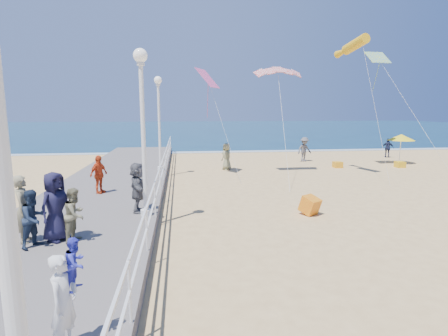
{
  "coord_description": "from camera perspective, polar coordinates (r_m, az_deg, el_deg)",
  "views": [
    {
      "loc": [
        -4.19,
        -11.38,
        3.84
      ],
      "look_at": [
        -2.5,
        2.0,
        1.6
      ],
      "focal_mm": 28.0,
      "sensor_mm": 36.0,
      "label": 1
    }
  ],
  "objects": [
    {
      "name": "ground",
      "position": [
        12.72,
        12.53,
        -8.37
      ],
      "size": [
        160.0,
        160.0,
        0.0
      ],
      "primitive_type": "plane",
      "color": "#D8B271",
      "rests_on": "ground"
    },
    {
      "name": "ocean",
      "position": [
        76.59,
        -4.08,
        6.53
      ],
      "size": [
        160.0,
        90.0,
        0.05
      ],
      "primitive_type": "cube",
      "color": "#0C324B",
      "rests_on": "ground"
    },
    {
      "name": "surf_line",
      "position": [
        32.38,
        0.28,
        2.66
      ],
      "size": [
        160.0,
        1.2,
        0.04
      ],
      "primitive_type": "cube",
      "color": "white",
      "rests_on": "ground"
    },
    {
      "name": "boardwalk",
      "position": [
        12.4,
        -22.58,
        -8.39
      ],
      "size": [
        5.0,
        44.0,
        0.4
      ],
      "primitive_type": "cube",
      "color": "slate",
      "rests_on": "ground"
    },
    {
      "name": "railing",
      "position": [
        11.7,
        -11.25,
        -3.54
      ],
      "size": [
        0.05,
        42.0,
        0.55
      ],
      "color": "white",
      "rests_on": "boardwalk"
    },
    {
      "name": "lamp_post_mid",
      "position": [
        11.44,
        -13.15,
        8.29
      ],
      "size": [
        0.44,
        0.44,
        5.32
      ],
      "color": "white",
      "rests_on": "boardwalk"
    },
    {
      "name": "lamp_post_far",
      "position": [
        20.42,
        -10.58,
        8.77
      ],
      "size": [
        0.44,
        0.44,
        5.32
      ],
      "color": "white",
      "rests_on": "boardwalk"
    },
    {
      "name": "woman_holding_toddler",
      "position": [
        5.81,
        -24.67,
        -19.36
      ],
      "size": [
        0.46,
        0.59,
        1.45
      ],
      "primitive_type": "imported",
      "rotation": [
        0.0,
        0.0,
        1.33
      ],
      "color": "silver",
      "rests_on": "boardwalk"
    },
    {
      "name": "toddler_held",
      "position": [
        5.67,
        -23.09,
        -14.13
      ],
      "size": [
        0.38,
        0.44,
        0.79
      ],
      "primitive_type": "imported",
      "rotation": [
        0.0,
        0.0,
        1.33
      ],
      "color": "#363BCE",
      "rests_on": "boardwalk"
    },
    {
      "name": "spectator_1",
      "position": [
        10.08,
        -23.13,
        -7.0
      ],
      "size": [
        0.68,
        0.8,
        1.44
      ],
      "primitive_type": "imported",
      "rotation": [
        0.0,
        0.0,
        1.37
      ],
      "color": "#7B7655",
      "rests_on": "boardwalk"
    },
    {
      "name": "spectator_3",
      "position": [
        15.43,
        -19.77,
        -0.99
      ],
      "size": [
        0.8,
        1.01,
        1.6
      ],
      "primitive_type": "imported",
      "rotation": [
        0.0,
        0.0,
        1.05
      ],
      "color": "#D1411A",
      "rests_on": "boardwalk"
    },
    {
      "name": "spectator_4",
      "position": [
        10.27,
        -25.79,
        -5.68
      ],
      "size": [
        0.98,
        1.08,
        1.86
      ],
      "primitive_type": "imported",
      "rotation": [
        0.0,
        0.0,
        1.01
      ],
      "color": "#181631",
      "rests_on": "boardwalk"
    },
    {
      "name": "spectator_5",
      "position": [
        12.21,
        -13.91,
        -3.09
      ],
      "size": [
        0.53,
        1.59,
        1.7
      ],
      "primitive_type": "imported",
      "rotation": [
        0.0,
        0.0,
        1.59
      ],
      "color": "#515156",
      "rests_on": "boardwalk"
    },
    {
      "name": "spectator_6",
      "position": [
        10.56,
        -29.9,
        -5.81
      ],
      "size": [
        0.5,
        0.7,
        1.78
      ],
      "primitive_type": "imported",
      "rotation": [
        0.0,
        0.0,
        1.69
      ],
      "color": "gray",
      "rests_on": "boardwalk"
    },
    {
      "name": "spectator_7",
      "position": [
        10.12,
        -28.61,
        -7.22
      ],
      "size": [
        0.84,
        0.9,
        1.48
      ],
      "primitive_type": "imported",
      "rotation": [
        0.0,
        0.0,
        1.07
      ],
      "color": "#1C293E",
      "rests_on": "boardwalk"
    },
    {
      "name": "beach_walker_a",
      "position": [
        27.02,
        12.98,
        2.98
      ],
      "size": [
        1.35,
        1.03,
        1.84
      ],
      "primitive_type": "imported",
      "rotation": [
        0.0,
        0.0,
        0.32
      ],
      "color": "#555459",
      "rests_on": "ground"
    },
    {
      "name": "beach_walker_b",
      "position": [
        31.64,
        25.18,
        2.98
      ],
      "size": [
        0.98,
        0.8,
        1.56
      ],
      "primitive_type": "imported",
      "rotation": [
        0.0,
        0.0,
        2.59
      ],
      "color": "#1B213D",
      "rests_on": "ground"
    },
    {
      "name": "beach_walker_c",
      "position": [
        22.69,
        0.41,
        1.9
      ],
      "size": [
        0.86,
        1.01,
        1.74
      ],
      "primitive_type": "imported",
      "rotation": [
        0.0,
        0.0,
        -1.13
      ],
      "color": "#83825A",
      "rests_on": "ground"
    },
    {
      "name": "box_kite",
      "position": [
        13.4,
        13.84,
        -6.17
      ],
      "size": [
        0.85,
        0.89,
        0.74
      ],
      "primitive_type": "cube",
      "rotation": [
        0.31,
        0.0,
        0.59
      ],
      "color": "#DE450D",
      "rests_on": "ground"
    },
    {
      "name": "beach_umbrella",
      "position": [
        28.23,
        26.95,
        4.48
      ],
      "size": [
        1.9,
        1.9,
        2.14
      ],
      "color": "white",
      "rests_on": "ground"
    },
    {
      "name": "beach_chair_left",
      "position": [
        24.82,
        18.06,
        0.52
      ],
      "size": [
        0.55,
        0.55,
        0.4
      ],
      "primitive_type": "cube",
      "color": "orange",
      "rests_on": "ground"
    },
    {
      "name": "beach_chair_right",
      "position": [
        26.51,
        26.78,
        0.52
      ],
      "size": [
        0.55,
        0.55,
        0.4
      ],
      "primitive_type": "cube",
      "color": "yellow",
      "rests_on": "ground"
    },
    {
      "name": "kite_parafoil",
      "position": [
        21.35,
        8.86,
        15.59
      ],
      "size": [
        2.81,
        0.94,
        0.65
      ],
      "primitive_type": null,
      "rotation": [
        0.44,
        0.0,
        0.0
      ],
      "color": "red"
    },
    {
      "name": "kite_windsock",
      "position": [
        21.64,
        20.68,
        18.37
      ],
      "size": [
        1.06,
        2.96,
        1.14
      ],
      "primitive_type": "cylinder",
      "rotation": [
        1.36,
        0.0,
        0.17
      ],
      "color": "gold"
    },
    {
      "name": "kite_diamond_pink",
      "position": [
        20.59,
        -2.71,
        14.44
      ],
      "size": [
        1.53,
        1.74,
        1.1
      ],
      "primitive_type": "cube",
      "rotation": [
        0.85,
        0.0,
        1.1
      ],
      "color": "#DC518F"
    },
    {
      "name": "kite_diamond_multi",
      "position": [
        25.83,
        23.78,
        16.21
      ],
      "size": [
        1.43,
        1.18,
        0.85
      ],
      "primitive_type": "cube",
      "rotation": [
        0.66,
        0.0,
        0.07
      ],
      "color": "blue"
    }
  ]
}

